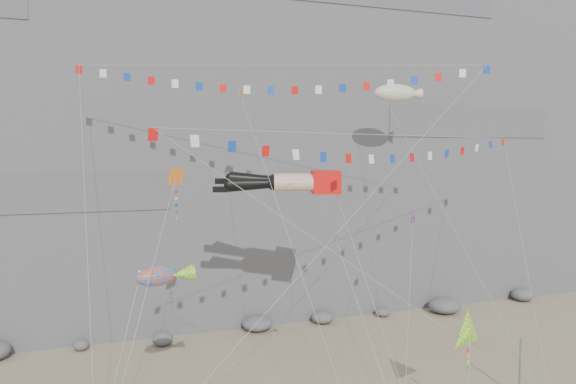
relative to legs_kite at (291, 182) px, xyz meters
name	(u,v)px	position (x,y,z in m)	size (l,w,h in m)	color
cliff	(216,58)	(0.81, 25.62, 11.82)	(80.00, 28.00, 50.00)	slate
talus_boulders	(257,324)	(0.81, 10.62, -12.58)	(60.00, 3.00, 1.20)	slate
anchor_pole_right	(520,368)	(12.47, -7.09, -11.35)	(0.12, 0.12, 3.67)	gray
legs_kite	(291,182)	(0.00, 0.00, 0.00)	(8.37, 17.16, 19.21)	red
flag_banner_upper	(283,66)	(0.11, 1.96, 7.72)	(25.80, 16.07, 26.81)	red
flag_banner_lower	(383,135)	(4.73, -3.46, 2.99)	(28.89, 12.49, 19.14)	red
harlequin_kite	(176,177)	(-7.83, -3.03, 0.57)	(5.86, 8.13, 16.24)	red
fish_windsock	(157,276)	(-9.07, -4.25, -4.57)	(5.71, 6.24, 10.68)	#EA460B
delta_kite	(469,333)	(7.01, -9.17, -7.90)	(4.87, 5.46, 7.88)	yellow
blimp_windsock	(395,93)	(11.22, 6.20, 6.64)	(4.51, 16.69, 25.34)	beige
small_kite_a	(243,102)	(-2.39, 3.03, 5.34)	(2.45, 16.98, 25.01)	orange
small_kite_b	(412,222)	(9.19, 0.12, -2.99)	(7.98, 11.76, 16.88)	purple
small_kite_c	(337,243)	(0.50, -6.10, -3.05)	(1.30, 8.51, 13.02)	#179A27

